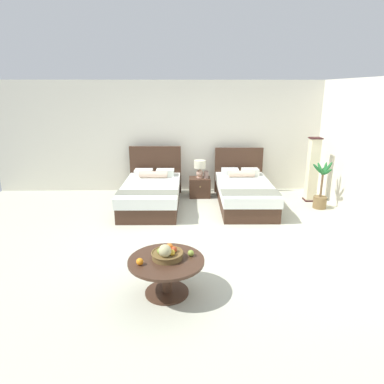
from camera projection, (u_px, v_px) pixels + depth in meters
name	position (u px, v px, depth m)	size (l,w,h in m)	color
ground_plane	(202.00, 238.00, 5.92)	(9.76, 9.57, 0.02)	beige
wall_back	(196.00, 137.00, 8.39)	(9.76, 0.12, 2.66)	silver
wall_side_right	(378.00, 156.00, 5.98)	(0.12, 5.17, 2.66)	silver
bed_near_window	(152.00, 193.00, 7.44)	(1.25, 2.18, 1.15)	#41291C
bed_near_corner	(244.00, 192.00, 7.48)	(1.18, 2.20, 1.11)	#41291C
nightstand	(200.00, 187.00, 8.11)	(0.49, 0.44, 0.45)	#41291C
table_lamp	(200.00, 167.00, 7.99)	(0.27, 0.27, 0.41)	#D0A28A
vase	(206.00, 175.00, 7.98)	(0.11, 0.11, 0.17)	gray
coffee_table	(166.00, 269.00, 4.21)	(0.94, 0.94, 0.47)	#41291C
fruit_bowl	(167.00, 253.00, 4.18)	(0.40, 0.40, 0.22)	brown
loose_apple	(191.00, 253.00, 4.25)	(0.08, 0.08, 0.08)	#8AA43D
loose_orange	(140.00, 262.00, 4.04)	(0.08, 0.08, 0.08)	orange
floor_lamp_corner	(312.00, 170.00, 7.68)	(0.26, 0.26, 1.44)	#371717
potted_palm	(321.00, 194.00, 7.29)	(0.45, 0.48, 1.02)	brown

